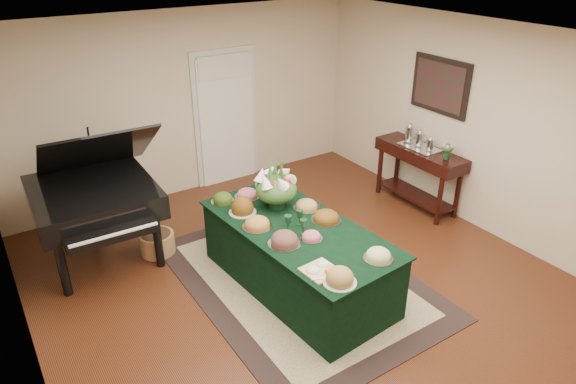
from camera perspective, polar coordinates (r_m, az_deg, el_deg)
ground at (r=5.97m, az=1.60°, el=-10.15°), size 6.00×6.00×0.00m
area_rug at (r=6.03m, az=1.10°, el=-9.58°), size 2.32×3.25×0.01m
kitchen_doorway at (r=8.06m, az=-6.91°, el=8.02°), size 1.05×0.07×2.10m
buffet_table at (r=5.71m, az=1.06°, el=-7.23°), size 1.28×2.41×0.77m
food_platters at (r=5.59m, az=-0.42°, el=-2.81°), size 1.06×2.39×0.15m
cutting_board at (r=4.82m, az=3.48°, el=-8.38°), size 0.33×0.33×0.10m
green_goblets at (r=5.42m, az=1.01°, el=-3.38°), size 0.25×0.27×0.18m
floral_centerpiece at (r=5.78m, az=-1.32°, el=0.86°), size 0.49×0.49×0.49m
grand_piano at (r=6.42m, az=-20.71°, el=-0.38°), size 1.52×1.69×1.69m
wicker_basket at (r=6.63m, az=-14.30°, el=-5.54°), size 0.43×0.43×0.27m
mahogany_sideboard at (r=7.55m, az=14.39°, el=3.33°), size 0.45×1.39×0.89m
tea_service at (r=7.48m, az=14.30°, el=5.72°), size 0.34×0.58×0.30m
pink_bouquet at (r=7.15m, az=17.31°, el=4.65°), size 0.18×0.18×0.23m
wall_painting at (r=7.37m, az=16.53°, el=11.26°), size 0.05×0.95×0.75m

